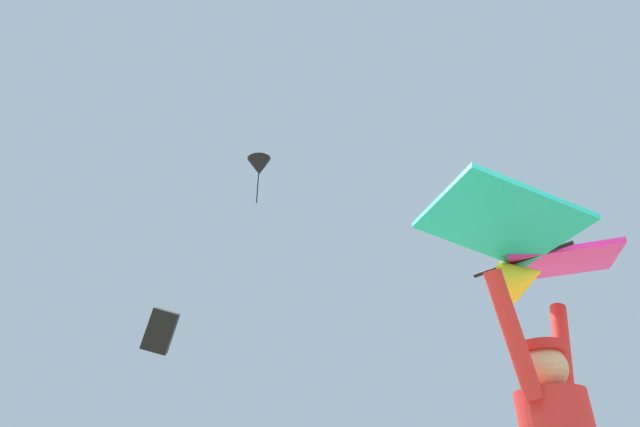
{
  "coord_description": "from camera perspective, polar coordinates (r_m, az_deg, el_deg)",
  "views": [
    {
      "loc": [
        -2.33,
        -1.71,
        0.79
      ],
      "look_at": [
        0.11,
        1.83,
        3.37
      ],
      "focal_mm": 29.86,
      "sensor_mm": 36.0,
      "label": 1
    }
  ],
  "objects": [
    {
      "name": "held_stunt_kite",
      "position": [
        3.16,
        21.6,
        -4.02
      ],
      "size": [
        1.56,
        0.93,
        0.38
      ],
      "color": "black"
    },
    {
      "name": "distant_kite_black_low_right",
      "position": [
        26.76,
        -6.54,
        5.02
      ],
      "size": [
        1.6,
        1.56,
        2.68
      ],
      "color": "black"
    },
    {
      "name": "distant_kite_black_mid_right",
      "position": [
        17.37,
        -16.71,
        -11.94
      ],
      "size": [
        1.07,
        1.43,
        1.58
      ],
      "color": "black"
    }
  ]
}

